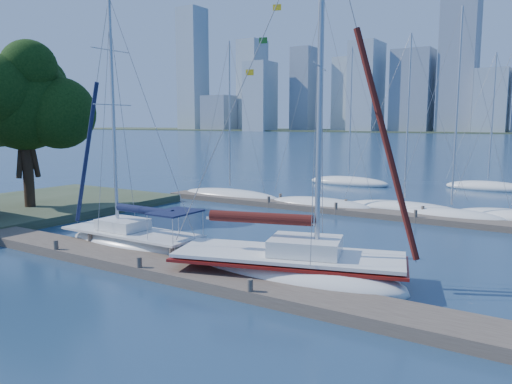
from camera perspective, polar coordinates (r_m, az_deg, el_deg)
The scene contains 13 objects.
ground at distance 20.26m, azimuth -11.31°, elevation -8.91°, with size 700.00×700.00×0.00m, color #172D4A.
near_dock at distance 20.21m, azimuth -11.32°, elevation -8.37°, with size 26.00×2.00×0.40m, color #4B3F37.
far_dock at distance 32.55m, azimuth 11.30°, elevation -2.20°, with size 30.00×1.80×0.36m, color #4B3F37.
tree at distance 34.61m, azimuth -25.02°, elevation 9.48°, with size 8.13×7.41×10.72m.
sailboat_navy at distance 23.65m, azimuth -14.09°, elevation -4.12°, with size 7.57×2.52×11.85m.
sailboat_maroon at distance 18.54m, azimuth 3.79°, elevation -7.05°, with size 9.46×5.41×13.83m.
bg_boat_0 at distance 38.38m, azimuth -2.96°, elevation -0.41°, with size 9.00×5.27×12.15m.
bg_boat_1 at distance 34.29m, azimuth 7.33°, elevation -1.43°, with size 7.70×2.83×14.05m.
bg_boat_2 at distance 34.31m, azimuth 16.57°, elevation -1.77°, with size 8.00×4.52×11.73m.
bg_boat_3 at distance 32.13m, azimuth 21.40°, elevation -2.58°, with size 6.63×3.61×12.72m.
bg_boat_4 at distance 33.13m, azimuth 27.20°, elevation -2.61°, with size 6.81×2.28×11.98m.
bg_boat_6 at distance 47.88m, azimuth 10.55°, elevation 1.15°, with size 7.89×2.94×13.01m.
bg_boat_7 at distance 47.96m, azimuth 24.97°, elevation 0.54°, with size 7.31×4.79×12.06m.
Camera 1 is at (13.54, -13.91, 5.82)m, focal length 35.00 mm.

